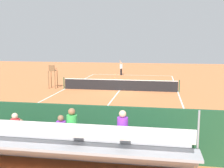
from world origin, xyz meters
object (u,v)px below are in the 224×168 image
equipment_bag (102,147)px  tennis_player (121,67)px  umpire_chair (53,74)px  courtside_bench (149,140)px  tennis_net (120,85)px  tennis_ball_far (119,76)px  bleacher_stand (52,145)px  tennis_ball_near (115,78)px  tennis_racket (115,74)px

equipment_bag → tennis_player: size_ratio=0.47×
umpire_chair → courtside_bench: size_ratio=1.19×
tennis_net → equipment_bag: 13.46m
equipment_bag → tennis_ball_far: (2.60, -22.85, -0.15)m
tennis_net → courtside_bench: 13.61m
bleacher_stand → tennis_ball_near: bearing=-86.0°
umpire_chair → tennis_ball_near: (-4.49, -7.91, -1.28)m
equipment_bag → courtside_bench: bearing=-176.0°
tennis_player → tennis_ball_near: bearing=81.4°
courtside_bench → tennis_player: (4.34, -23.93, 0.46)m
tennis_net → tennis_ball_far: tennis_net is taller
courtside_bench → tennis_ball_near: bearing=-77.5°
equipment_bag → bleacher_stand: bearing=57.2°
tennis_player → tennis_ball_near: (0.40, 2.64, -0.98)m
umpire_chair → tennis_ball_far: 10.58m
equipment_bag → tennis_racket: 24.89m
tennis_net → tennis_ball_near: tennis_net is taller
tennis_ball_far → tennis_net: bearing=98.5°
umpire_chair → tennis_ball_far: bearing=-117.1°
tennis_net → tennis_ball_far: (1.41, -9.45, -0.47)m
equipment_bag → tennis_ball_far: bearing=-83.5°
tennis_net → tennis_racket: (2.15, -11.26, -0.49)m
tennis_net → umpire_chair: 6.25m
tennis_player → tennis_ball_far: (0.10, 1.21, -0.98)m
tennis_player → tennis_ball_far: 1.56m
tennis_racket → tennis_ball_far: size_ratio=8.54×
tennis_player → tennis_ball_near: size_ratio=29.18×
courtside_bench → tennis_ball_far: (4.44, -22.72, -0.53)m
equipment_bag → tennis_racket: size_ratio=1.60×
tennis_ball_near → tennis_ball_far: 1.46m
tennis_net → tennis_ball_near: 8.21m
tennis_ball_near → tennis_racket: bearing=-82.3°
umpire_chair → tennis_ball_near: size_ratio=32.42×
umpire_chair → tennis_ball_far: (-4.79, -9.34, -1.28)m
tennis_player → bleacher_stand: bearing=92.7°
tennis_racket → courtside_bench: bearing=101.9°
tennis_racket → tennis_net: bearing=100.8°
equipment_bag → tennis_ball_far: 23.00m
equipment_bag → tennis_racket: bearing=-82.3°
tennis_net → courtside_bench: (-3.03, 13.27, 0.06)m
courtside_bench → tennis_player: 24.32m
bleacher_stand → tennis_ball_near: (1.63, -23.38, -0.92)m
tennis_ball_far → tennis_ball_near: bearing=78.4°
courtside_bench → tennis_ball_far: size_ratio=27.27×
tennis_player → equipment_bag: bearing=95.9°
tennis_racket → tennis_ball_near: bearing=97.7°
bleacher_stand → tennis_racket: size_ratio=16.08×
bleacher_stand → tennis_player: (1.23, -26.02, 0.06)m
umpire_chair → tennis_ball_far: size_ratio=32.42×
tennis_racket → tennis_ball_far: tennis_ball_far is taller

